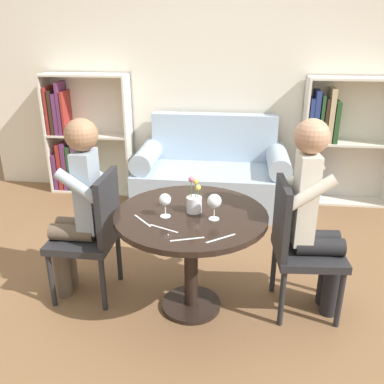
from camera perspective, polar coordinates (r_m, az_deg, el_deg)
name	(u,v)px	position (r m, az deg, el deg)	size (l,w,h in m)	color
ground_plane	(191,306)	(2.88, -0.12, -15.71)	(16.00, 16.00, 0.00)	brown
back_wall	(216,70)	(4.46, 3.45, 16.71)	(5.20, 0.05, 2.70)	silver
round_table	(191,233)	(2.57, -0.14, -5.71)	(0.95, 0.95, 0.70)	black
couch	(212,177)	(4.27, 2.76, 2.18)	(1.55, 0.80, 0.92)	#9EB2C6
bookshelf_left	(79,140)	(4.79, -15.54, 7.10)	(0.93, 0.28, 1.32)	silver
bookshelf_right	(334,142)	(4.53, 19.28, 6.66)	(0.93, 0.28, 1.32)	silver
chair_left	(93,231)	(2.83, -13.71, -5.30)	(0.42, 0.42, 0.90)	#232326
chair_right	(298,243)	(2.68, 14.64, -6.93)	(0.45, 0.45, 0.90)	#232326
person_left	(78,206)	(2.78, -15.72, -1.88)	(0.42, 0.34, 1.26)	brown
person_right	(315,215)	(2.62, 16.87, -3.15)	(0.43, 0.36, 1.29)	black
wine_glass_left	(165,200)	(2.43, -3.81, -1.17)	(0.07, 0.07, 0.15)	white
wine_glass_right	(214,202)	(2.39, 3.15, -1.40)	(0.09, 0.09, 0.16)	white
flower_vase	(194,202)	(2.50, 0.31, -1.35)	(0.10, 0.10, 0.23)	silver
knife_left_setting	(164,229)	(2.33, -3.97, -5.14)	(0.18, 0.09, 0.00)	silver
fork_left_setting	(142,221)	(2.43, -6.97, -4.01)	(0.14, 0.15, 0.00)	silver
knife_right_setting	(221,238)	(2.22, 4.07, -6.51)	(0.16, 0.12, 0.00)	silver
fork_right_setting	(187,239)	(2.21, -0.66, -6.64)	(0.18, 0.07, 0.00)	silver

